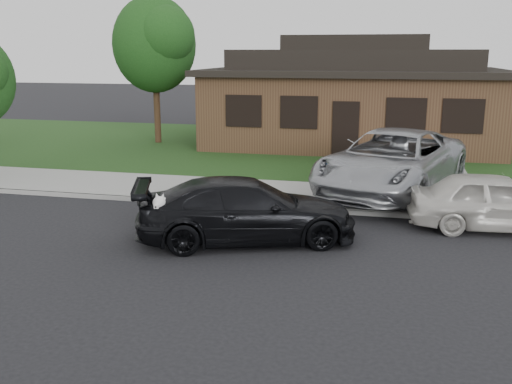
% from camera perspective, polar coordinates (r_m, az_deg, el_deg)
% --- Properties ---
extents(ground, '(120.00, 120.00, 0.00)m').
position_cam_1_polar(ground, '(12.87, -13.43, -5.06)').
color(ground, black).
rests_on(ground, ground).
extents(sidewalk, '(60.00, 3.00, 0.12)m').
position_cam_1_polar(sidewalk, '(17.28, -6.13, 0.28)').
color(sidewalk, gray).
rests_on(sidewalk, ground).
extents(curb, '(60.00, 0.12, 0.12)m').
position_cam_1_polar(curb, '(15.92, -7.89, -0.95)').
color(curb, gray).
rests_on(curb, ground).
extents(lawn, '(60.00, 13.00, 0.13)m').
position_cam_1_polar(lawn, '(24.83, -0.07, 4.50)').
color(lawn, '#193814').
rests_on(lawn, ground).
extents(driveway, '(4.50, 13.00, 0.14)m').
position_cam_1_polar(driveway, '(21.24, 14.00, 2.52)').
color(driveway, gray).
rests_on(driveway, ground).
extents(sedan, '(5.20, 3.46, 1.40)m').
position_cam_1_polar(sedan, '(12.53, -1.03, -1.83)').
color(sedan, black).
rests_on(sedan, ground).
extents(minivan, '(4.88, 6.95, 1.76)m').
position_cam_1_polar(minivan, '(16.93, 13.44, 3.02)').
color(minivan, '#A5A7AC').
rests_on(minivan, driveway).
extents(white_compact, '(4.12, 1.90, 1.37)m').
position_cam_1_polar(white_compact, '(14.47, 22.91, -0.87)').
color(white_compact, silver).
rests_on(white_compact, ground).
extents(recycling_bin, '(0.80, 0.80, 1.08)m').
position_cam_1_polar(recycling_bin, '(15.63, 8.43, 1.05)').
color(recycling_bin, navy).
rests_on(recycling_bin, sidewalk).
extents(house, '(12.60, 8.60, 4.65)m').
position_cam_1_polar(house, '(25.97, 9.70, 9.32)').
color(house, '#422B1C').
rests_on(house, ground).
extents(tree_0, '(3.78, 3.60, 6.34)m').
position_cam_1_polar(tree_0, '(25.73, -9.89, 14.50)').
color(tree_0, '#332114').
rests_on(tree_0, ground).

